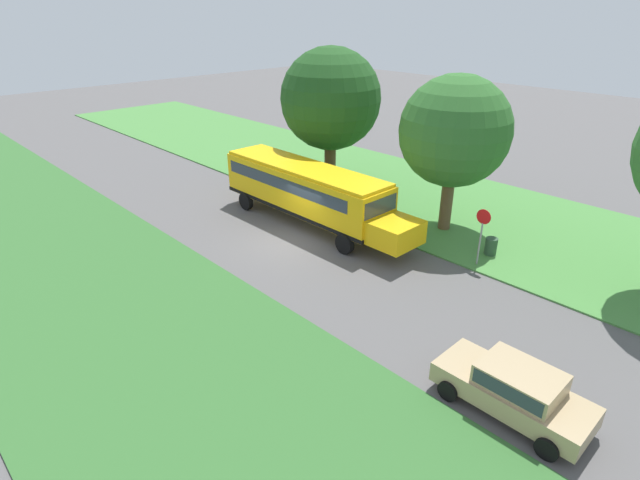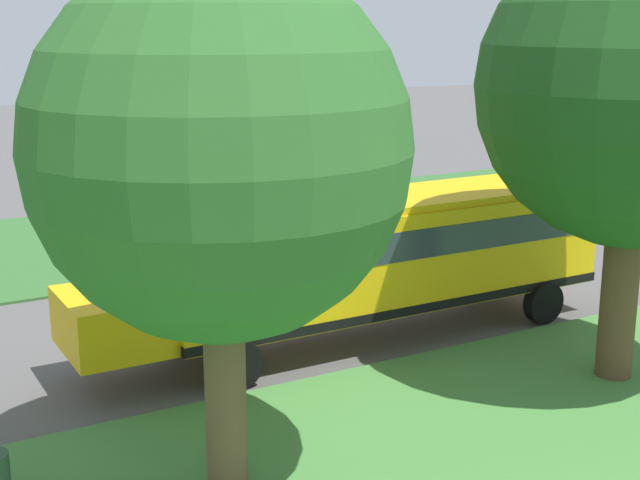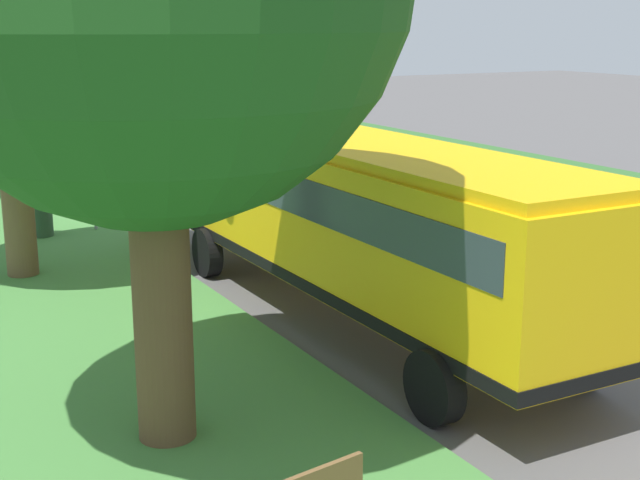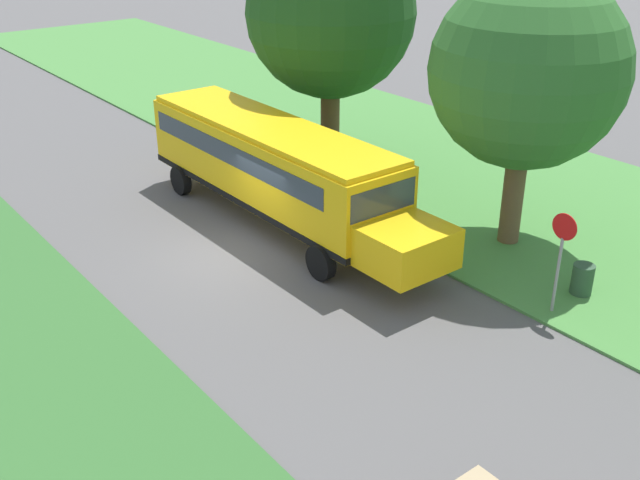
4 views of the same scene
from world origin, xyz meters
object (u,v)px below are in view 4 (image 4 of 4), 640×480
Objects in this scene: park_bench at (281,138)px; trash_bin at (582,280)px; oak_tree_roadside_mid at (532,72)px; school_bus at (275,165)px; oak_tree_beside_bus at (333,10)px; stop_sign at (561,252)px.

park_bench reaches higher than trash_bin.
trash_bin is (0.99, 3.08, -4.76)m from oak_tree_roadside_mid.
school_bus is 1.56× the size of oak_tree_roadside_mid.
oak_tree_beside_bus reaches higher than school_bus.
school_bus reaches higher than trash_bin.
park_bench is at bearing -126.60° from school_bus.
park_bench is at bearing -83.63° from oak_tree_beside_bus.
trash_bin is at bearing 111.94° from school_bus.
school_bus is 9.20m from stop_sign.
stop_sign is 14.85m from park_bench.
school_bus is 6.64m from oak_tree_beside_bus.
trash_bin is at bearing 87.28° from park_bench.
oak_tree_roadside_mid reaches higher than trash_bin.
oak_tree_beside_bus is 6.08m from park_bench.
stop_sign is at bearing 53.77° from oak_tree_roadside_mid.
trash_bin is at bearing 85.03° from oak_tree_beside_bus.
trash_bin is at bearing -176.17° from stop_sign.
school_bus is 9.64m from trash_bin.
oak_tree_roadside_mid is at bearing 91.47° from park_bench.
stop_sign is at bearing 3.83° from trash_bin.
oak_tree_roadside_mid is 12.42m from park_bench.
school_bus is at bearing 53.40° from park_bench.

